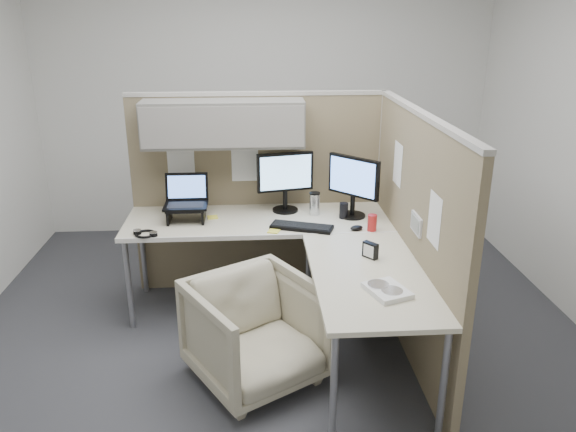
{
  "coord_description": "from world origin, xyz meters",
  "views": [
    {
      "loc": [
        -0.15,
        -3.45,
        2.2
      ],
      "look_at": [
        0.1,
        0.25,
        0.85
      ],
      "focal_mm": 35.0,
      "sensor_mm": 36.0,
      "label": 1
    }
  ],
  "objects": [
    {
      "name": "partition_right",
      "position": [
        0.9,
        -0.07,
        0.82
      ],
      "size": [
        0.07,
        2.03,
        1.63
      ],
      "color": "#857657",
      "rests_on": "ground"
    },
    {
      "name": "monitor_right",
      "position": [
        0.61,
        0.54,
        1.0
      ],
      "size": [
        0.33,
        0.34,
        0.47
      ],
      "rotation": [
        0.0,
        0.0,
        -0.8
      ],
      "color": "black",
      "rests_on": "desk"
    },
    {
      "name": "desk_clock",
      "position": [
        0.59,
        -0.23,
        0.78
      ],
      "size": [
        0.1,
        0.1,
        0.1
      ],
      "rotation": [
        0.0,
        0.0,
        -0.89
      ],
      "color": "black",
      "rests_on": "desk"
    },
    {
      "name": "office_chair",
      "position": [
        -0.15,
        -0.42,
        0.37
      ],
      "size": [
        0.96,
        0.94,
        0.74
      ],
      "primitive_type": "imported",
      "rotation": [
        0.0,
        0.0,
        0.54
      ],
      "color": "beige",
      "rests_on": "ground"
    },
    {
      "name": "headphones",
      "position": [
        -0.9,
        0.25,
        0.74
      ],
      "size": [
        0.19,
        0.19,
        0.03
      ],
      "rotation": [
        0.0,
        0.0,
        -0.39
      ],
      "color": "black",
      "rests_on": "desk"
    },
    {
      "name": "laptop_station",
      "position": [
        -0.64,
        0.55,
        0.86
      ],
      "size": [
        0.32,
        0.27,
        0.33
      ],
      "color": "black",
      "rests_on": "desk"
    },
    {
      "name": "mouse",
      "position": [
        0.59,
        0.25,
        0.75
      ],
      "size": [
        0.11,
        0.09,
        0.03
      ],
      "primitive_type": "ellipsoid",
      "rotation": [
        0.0,
        0.0,
        0.33
      ],
      "color": "black",
      "rests_on": "desk"
    },
    {
      "name": "desk",
      "position": [
        0.12,
        0.13,
        0.69
      ],
      "size": [
        2.0,
        1.98,
        0.73
      ],
      "color": "beige",
      "rests_on": "ground"
    },
    {
      "name": "soda_can_green",
      "position": [
        0.7,
        0.23,
        0.79
      ],
      "size": [
        0.07,
        0.07,
        0.12
      ],
      "primitive_type": "cylinder",
      "color": "#B21E1E",
      "rests_on": "desk"
    },
    {
      "name": "travel_mug",
      "position": [
        0.33,
        0.6,
        0.82
      ],
      "size": [
        0.08,
        0.08,
        0.18
      ],
      "color": "silver",
      "rests_on": "desk"
    },
    {
      "name": "sticky_note_c",
      "position": [
        -0.45,
        0.58,
        0.73
      ],
      "size": [
        0.09,
        0.09,
        0.01
      ],
      "primitive_type": "cube",
      "rotation": [
        0.0,
        0.0,
        0.18
      ],
      "color": "yellow",
      "rests_on": "desk"
    },
    {
      "name": "keyboard",
      "position": [
        0.2,
        0.31,
        0.74
      ],
      "size": [
        0.47,
        0.29,
        0.02
      ],
      "primitive_type": "cube",
      "rotation": [
        0.0,
        0.0,
        -0.34
      ],
      "color": "black",
      "rests_on": "desk"
    },
    {
      "name": "partition_back",
      "position": [
        -0.22,
        0.83,
        1.1
      ],
      "size": [
        2.0,
        0.36,
        1.63
      ],
      "color": "#857657",
      "rests_on": "ground"
    },
    {
      "name": "monitor_left",
      "position": [
        0.11,
        0.7,
        1.0
      ],
      "size": [
        0.44,
        0.2,
        0.47
      ],
      "rotation": [
        0.0,
        0.0,
        0.21
      ],
      "color": "black",
      "rests_on": "desk"
    },
    {
      "name": "soda_can_silver",
      "position": [
        0.54,
        0.5,
        0.79
      ],
      "size": [
        0.07,
        0.07,
        0.12
      ],
      "primitive_type": "cylinder",
      "color": "black",
      "rests_on": "desk"
    },
    {
      "name": "ground",
      "position": [
        0.0,
        0.0,
        0.0
      ],
      "size": [
        4.5,
        4.5,
        0.0
      ],
      "primitive_type": "plane",
      "color": "#343439",
      "rests_on": "ground"
    },
    {
      "name": "paper_stack",
      "position": [
        0.59,
        -0.71,
        0.75
      ],
      "size": [
        0.27,
        0.3,
        0.03
      ],
      "rotation": [
        0.0,
        0.0,
        0.35
      ],
      "color": "white",
      "rests_on": "desk"
    },
    {
      "name": "sticky_note_b",
      "position": [
        -0.0,
        0.26,
        0.73
      ],
      "size": [
        0.1,
        0.1,
        0.01
      ],
      "primitive_type": "cube",
      "rotation": [
        0.0,
        0.0,
        -0.36
      ],
      "color": "yellow",
      "rests_on": "desk"
    }
  ]
}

